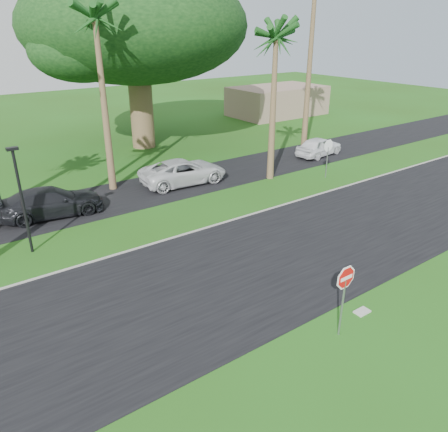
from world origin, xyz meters
name	(u,v)px	position (x,y,z in m)	size (l,w,h in m)	color
ground	(265,296)	(0.00, 0.00, 0.00)	(120.00, 120.00, 0.00)	#244A12
road	(232,272)	(0.00, 2.00, 0.01)	(120.00, 8.00, 0.02)	black
parking_strip	(124,196)	(0.00, 12.50, 0.01)	(120.00, 5.00, 0.02)	black
curb	(180,236)	(0.00, 6.05, 0.03)	(120.00, 0.12, 0.06)	gray
stop_sign_near	(345,287)	(0.50, -3.00, 1.77)	(1.05, 0.07, 2.62)	gray
stop_sign_far	(328,151)	(12.00, 8.00, 1.77)	(1.05, 0.07, 2.62)	gray
palm_center	(95,22)	(0.00, 14.00, 9.16)	(5.00, 5.00, 10.50)	brown
palm_right_near	(276,41)	(9.00, 10.00, 8.19)	(5.00, 5.00, 9.50)	brown
canopy_tree	(135,26)	(6.00, 22.00, 8.95)	(16.50, 16.50, 13.12)	brown
streetlight_right	(21,195)	(-6.00, 8.50, 2.65)	(0.45, 0.25, 4.64)	black
building_far	(277,101)	(24.00, 26.00, 1.50)	(10.00, 6.00, 3.00)	gray
car_dark	(51,202)	(-4.11, 11.96, 0.74)	(2.08, 5.11, 1.48)	black
car_minivan	(184,172)	(3.97, 12.35, 0.75)	(2.49, 5.39, 1.50)	silver
car_pickup	(319,147)	(15.42, 11.82, 0.70)	(1.66, 4.13, 1.41)	white
utility_slab	(362,312)	(2.06, -2.70, 0.03)	(0.55, 0.35, 0.06)	#AAAAA2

